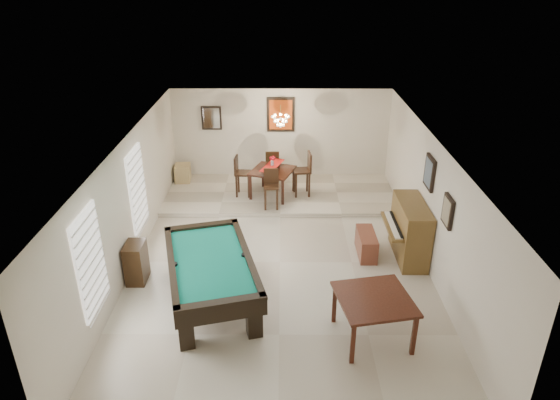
{
  "coord_description": "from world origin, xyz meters",
  "views": [
    {
      "loc": [
        0.05,
        -8.83,
        5.64
      ],
      "look_at": [
        0.0,
        0.6,
        1.15
      ],
      "focal_mm": 32.0,
      "sensor_mm": 36.0,
      "label": 1
    }
  ],
  "objects_px": {
    "upright_piano": "(403,231)",
    "dining_chair_east": "(302,174)",
    "square_table": "(373,318)",
    "apothecary_chest": "(136,262)",
    "chandelier": "(281,117)",
    "corner_bench": "(183,173)",
    "dining_chair_south": "(271,189)",
    "flower_vase": "(272,161)",
    "piano_bench": "(366,244)",
    "dining_chair_west": "(243,176)",
    "dining_table": "(272,180)",
    "dining_chair_north": "(272,167)",
    "pool_table": "(211,281)"
  },
  "relations": [
    {
      "from": "chandelier",
      "to": "corner_bench",
      "type": "bearing_deg",
      "value": 163.23
    },
    {
      "from": "dining_chair_south",
      "to": "corner_bench",
      "type": "relative_size",
      "value": 1.92
    },
    {
      "from": "upright_piano",
      "to": "apothecary_chest",
      "type": "distance_m",
      "value": 5.43
    },
    {
      "from": "square_table",
      "to": "dining_chair_north",
      "type": "relative_size",
      "value": 1.17
    },
    {
      "from": "apothecary_chest",
      "to": "flower_vase",
      "type": "xyz_separation_m",
      "value": [
        2.57,
        3.74,
        0.68
      ]
    },
    {
      "from": "square_table",
      "to": "piano_bench",
      "type": "relative_size",
      "value": 1.27
    },
    {
      "from": "apothecary_chest",
      "to": "dining_chair_west",
      "type": "bearing_deg",
      "value": 64.11
    },
    {
      "from": "dining_table",
      "to": "pool_table",
      "type": "bearing_deg",
      "value": -102.96
    },
    {
      "from": "piano_bench",
      "to": "chandelier",
      "type": "height_order",
      "value": "chandelier"
    },
    {
      "from": "dining_chair_west",
      "to": "dining_chair_east",
      "type": "distance_m",
      "value": 1.52
    },
    {
      "from": "dining_table",
      "to": "corner_bench",
      "type": "distance_m",
      "value": 2.7
    },
    {
      "from": "chandelier",
      "to": "piano_bench",
      "type": "bearing_deg",
      "value": -57.44
    },
    {
      "from": "flower_vase",
      "to": "dining_chair_south",
      "type": "distance_m",
      "value": 0.88
    },
    {
      "from": "dining_chair_south",
      "to": "dining_chair_west",
      "type": "xyz_separation_m",
      "value": [
        -0.74,
        0.74,
        0.04
      ]
    },
    {
      "from": "square_table",
      "to": "piano_bench",
      "type": "xyz_separation_m",
      "value": [
        0.31,
        2.62,
        -0.15
      ]
    },
    {
      "from": "flower_vase",
      "to": "corner_bench",
      "type": "xyz_separation_m",
      "value": [
        -2.52,
        0.94,
        -0.73
      ]
    },
    {
      "from": "dining_chair_east",
      "to": "chandelier",
      "type": "relative_size",
      "value": 1.93
    },
    {
      "from": "dining_chair_north",
      "to": "corner_bench",
      "type": "xyz_separation_m",
      "value": [
        -2.51,
        0.18,
        -0.26
      ]
    },
    {
      "from": "flower_vase",
      "to": "chandelier",
      "type": "distance_m",
      "value": 1.14
    },
    {
      "from": "pool_table",
      "to": "square_table",
      "type": "relative_size",
      "value": 2.33
    },
    {
      "from": "piano_bench",
      "to": "dining_chair_west",
      "type": "relative_size",
      "value": 0.85
    },
    {
      "from": "apothecary_chest",
      "to": "dining_chair_west",
      "type": "distance_m",
      "value": 4.17
    },
    {
      "from": "dining_table",
      "to": "corner_bench",
      "type": "xyz_separation_m",
      "value": [
        -2.52,
        0.94,
        -0.19
      ]
    },
    {
      "from": "dining_table",
      "to": "corner_bench",
      "type": "height_order",
      "value": "dining_table"
    },
    {
      "from": "square_table",
      "to": "dining_chair_north",
      "type": "height_order",
      "value": "dining_chair_north"
    },
    {
      "from": "pool_table",
      "to": "dining_table",
      "type": "bearing_deg",
      "value": 62.14
    },
    {
      "from": "apothecary_chest",
      "to": "flower_vase",
      "type": "relative_size",
      "value": 3.08
    },
    {
      "from": "chandelier",
      "to": "pool_table",
      "type": "bearing_deg",
      "value": -105.1
    },
    {
      "from": "corner_bench",
      "to": "piano_bench",
      "type": "bearing_deg",
      "value": -39.0
    },
    {
      "from": "flower_vase",
      "to": "dining_chair_south",
      "type": "height_order",
      "value": "flower_vase"
    },
    {
      "from": "apothecary_chest",
      "to": "dining_chair_east",
      "type": "height_order",
      "value": "dining_chair_east"
    },
    {
      "from": "square_table",
      "to": "apothecary_chest",
      "type": "height_order",
      "value": "apothecary_chest"
    },
    {
      "from": "apothecary_chest",
      "to": "dining_table",
      "type": "distance_m",
      "value": 4.54
    },
    {
      "from": "apothecary_chest",
      "to": "chandelier",
      "type": "relative_size",
      "value": 1.34
    },
    {
      "from": "apothecary_chest",
      "to": "dining_chair_north",
      "type": "xyz_separation_m",
      "value": [
        2.56,
        4.5,
        0.21
      ]
    },
    {
      "from": "apothecary_chest",
      "to": "dining_chair_north",
      "type": "relative_size",
      "value": 0.82
    },
    {
      "from": "dining_chair_south",
      "to": "apothecary_chest",
      "type": "bearing_deg",
      "value": -131.56
    },
    {
      "from": "upright_piano",
      "to": "dining_chair_south",
      "type": "height_order",
      "value": "upright_piano"
    },
    {
      "from": "dining_table",
      "to": "dining_chair_west",
      "type": "relative_size",
      "value": 0.94
    },
    {
      "from": "dining_chair_south",
      "to": "dining_chair_east",
      "type": "distance_m",
      "value": 1.11
    },
    {
      "from": "apothecary_chest",
      "to": "square_table",
      "type": "bearing_deg",
      "value": -20.76
    },
    {
      "from": "corner_bench",
      "to": "square_table",
      "type": "bearing_deg",
      "value": -55.99
    },
    {
      "from": "dining_chair_west",
      "to": "dining_chair_east",
      "type": "relative_size",
      "value": 0.92
    },
    {
      "from": "upright_piano",
      "to": "dining_chair_east",
      "type": "bearing_deg",
      "value": 125.19
    },
    {
      "from": "dining_table",
      "to": "apothecary_chest",
      "type": "bearing_deg",
      "value": -124.52
    },
    {
      "from": "square_table",
      "to": "apothecary_chest",
      "type": "relative_size",
      "value": 1.43
    },
    {
      "from": "piano_bench",
      "to": "corner_bench",
      "type": "relative_size",
      "value": 1.77
    },
    {
      "from": "piano_bench",
      "to": "dining_chair_south",
      "type": "bearing_deg",
      "value": 135.65
    },
    {
      "from": "pool_table",
      "to": "piano_bench",
      "type": "height_order",
      "value": "pool_table"
    },
    {
      "from": "apothecary_chest",
      "to": "dining_chair_south",
      "type": "xyz_separation_m",
      "value": [
        2.56,
        3.0,
        0.21
      ]
    }
  ]
}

